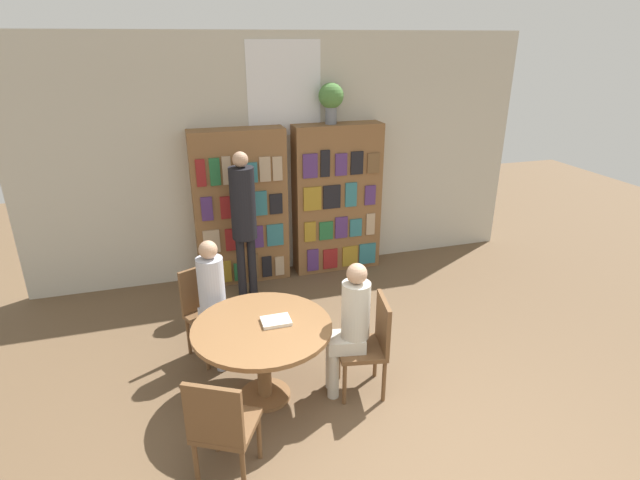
{
  "coord_description": "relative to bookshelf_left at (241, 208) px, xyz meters",
  "views": [
    {
      "loc": [
        -1.4,
        -2.36,
        2.92
      ],
      "look_at": [
        -0.06,
        2.03,
        1.05
      ],
      "focal_mm": 28.0,
      "sensor_mm": 36.0,
      "label": 1
    }
  ],
  "objects": [
    {
      "name": "wall_back",
      "position": [
        0.63,
        0.19,
        0.54
      ],
      "size": [
        6.4,
        0.07,
        3.0
      ],
      "color": "beige",
      "rests_on": "ground_plane"
    },
    {
      "name": "reading_table",
      "position": [
        -0.2,
        -2.37,
        -0.37
      ],
      "size": [
        1.16,
        1.16,
        0.72
      ],
      "color": "brown",
      "rests_on": "ground_plane"
    },
    {
      "name": "chair_left_side",
      "position": [
        -0.59,
        -1.53,
        -0.46
      ],
      "size": [
        0.53,
        0.53,
        0.89
      ],
      "rotation": [
        0.0,
        0.0,
        -2.7
      ],
      "color": "brown",
      "rests_on": "ground_plane"
    },
    {
      "name": "seated_reader_right",
      "position": [
        0.53,
        -2.5,
        -0.27
      ],
      "size": [
        0.38,
        0.29,
        1.24
      ],
      "rotation": [
        0.0,
        0.0,
        1.39
      ],
      "color": "beige",
      "rests_on": "ground_plane"
    },
    {
      "name": "bookshelf_right",
      "position": [
        1.26,
        0.0,
        -0.0
      ],
      "size": [
        1.14,
        0.34,
        1.93
      ],
      "color": "brown",
      "rests_on": "ground_plane"
    },
    {
      "name": "chair_near_camera",
      "position": [
        -0.64,
        -3.17,
        -0.46
      ],
      "size": [
        0.54,
        0.54,
        0.89
      ],
      "rotation": [
        0.0,
        0.0,
        -0.5
      ],
      "color": "brown",
      "rests_on": "ground_plane"
    },
    {
      "name": "bookshelf_left",
      "position": [
        0.0,
        0.0,
        0.0
      ],
      "size": [
        1.14,
        0.34,
        1.93
      ],
      "color": "brown",
      "rests_on": "ground_plane"
    },
    {
      "name": "seated_reader_left",
      "position": [
        -0.51,
        -1.7,
        -0.27
      ],
      "size": [
        0.36,
        0.39,
        1.23
      ],
      "rotation": [
        0.0,
        0.0,
        -2.7
      ],
      "color": "#B2B7C6",
      "rests_on": "ground_plane"
    },
    {
      "name": "open_book_on_table",
      "position": [
        -0.08,
        -2.35,
        -0.23
      ],
      "size": [
        0.24,
        0.18,
        0.03
      ],
      "color": "silver",
      "rests_on": "reading_table"
    },
    {
      "name": "librarian_standing",
      "position": [
        -0.04,
        -0.5,
        0.12
      ],
      "size": [
        0.29,
        0.56,
        1.77
      ],
      "color": "black",
      "rests_on": "ground_plane"
    },
    {
      "name": "flower_vase",
      "position": [
        1.17,
        0.01,
        1.28
      ],
      "size": [
        0.31,
        0.31,
        0.49
      ],
      "color": "slate",
      "rests_on": "bookshelf_right"
    },
    {
      "name": "ground_plane",
      "position": [
        0.63,
        -3.53,
        -0.96
      ],
      "size": [
        16.0,
        16.0,
        0.0
      ],
      "primitive_type": "plane",
      "color": "brown"
    },
    {
      "name": "chair_far_side",
      "position": [
        0.71,
        -2.53,
        -0.46
      ],
      "size": [
        0.47,
        0.47,
        0.89
      ],
      "rotation": [
        0.0,
        0.0,
        1.39
      ],
      "color": "brown",
      "rests_on": "ground_plane"
    }
  ]
}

